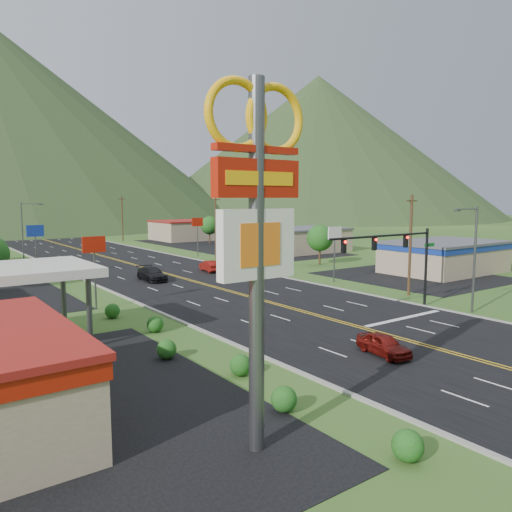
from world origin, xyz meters
TOP-DOWN VIEW (x-y plane):
  - curb_west at (-10.15, 0.00)m, footprint 0.30×460.00m
  - pylon_sign at (-17.00, 2.00)m, footprint 4.32×0.60m
  - traffic_signal at (6.48, 14.00)m, footprint 13.10×0.43m
  - streetlight_east at (11.18, 10.00)m, footprint 3.28×0.25m
  - streetlight_west at (-11.68, 70.00)m, footprint 3.28×0.25m
  - gas_canopy at (-22.00, 22.00)m, footprint 10.00×8.00m
  - building_east_near at (30.00, 25.00)m, footprint 15.40×10.40m
  - building_east_mid at (32.00, 55.00)m, footprint 14.40×11.40m
  - building_east_far at (28.00, 90.00)m, footprint 16.40×12.40m
  - pole_sign_west_a at (-14.00, 30.00)m, footprint 2.00×0.18m
  - pole_sign_west_b at (-14.00, 52.00)m, footprint 2.00×0.18m
  - pole_sign_east_a at (13.00, 28.00)m, footprint 2.00×0.18m
  - pole_sign_east_b at (13.00, 60.00)m, footprint 2.00×0.18m
  - tree_east_a at (22.00, 40.00)m, footprint 3.84×3.84m
  - tree_east_b at (26.00, 78.00)m, footprint 3.84×3.84m
  - utility_pole_a at (13.50, 18.00)m, footprint 1.60×0.28m
  - utility_pole_b at (13.50, 55.00)m, footprint 1.60×0.28m
  - utility_pole_c at (13.50, 95.00)m, footprint 1.60×0.28m
  - utility_pole_d at (13.50, 135.00)m, footprint 1.60×0.28m
  - mountain_ne at (147.84, 176.19)m, footprint 180.00×180.00m
  - car_red_near at (-3.85, 6.73)m, footprint 2.13×4.09m
  - car_dark_mid at (-3.75, 41.13)m, footprint 2.49×5.55m
  - car_red_far at (5.51, 43.35)m, footprint 2.27×4.69m

SIDE VIEW (x-z plane):
  - curb_west at x=-10.15m, z-range -0.07..0.07m
  - car_red_near at x=-3.85m, z-range 0.00..1.33m
  - car_red_far at x=5.51m, z-range 0.00..1.48m
  - car_dark_mid at x=-3.75m, z-range 0.00..1.58m
  - building_east_mid at x=32.00m, z-range 0.01..4.31m
  - building_east_far at x=28.00m, z-range 0.01..4.51m
  - building_east_near at x=30.00m, z-range 0.22..4.32m
  - tree_east_a at x=22.00m, z-range 0.98..6.80m
  - tree_east_b at x=26.00m, z-range 0.98..6.80m
  - gas_canopy at x=-22.00m, z-range 2.22..7.52m
  - pole_sign_west_a at x=-14.00m, z-range 1.85..8.25m
  - pole_sign_west_b at x=-14.00m, z-range 1.85..8.25m
  - pole_sign_east_a at x=13.00m, z-range 1.85..8.25m
  - pole_sign_east_b at x=13.00m, z-range 1.85..8.25m
  - utility_pole_a at x=13.50m, z-range 0.13..10.13m
  - utility_pole_b at x=13.50m, z-range 0.13..10.13m
  - utility_pole_c at x=13.50m, z-range 0.13..10.13m
  - utility_pole_d at x=13.50m, z-range 0.13..10.13m
  - streetlight_east at x=11.18m, z-range 0.68..9.68m
  - streetlight_west at x=-11.68m, z-range 0.68..9.68m
  - traffic_signal at x=6.48m, z-range 1.83..8.83m
  - pylon_sign at x=-17.00m, z-range 2.30..16.30m
  - mountain_ne at x=147.84m, z-range 0.00..70.00m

